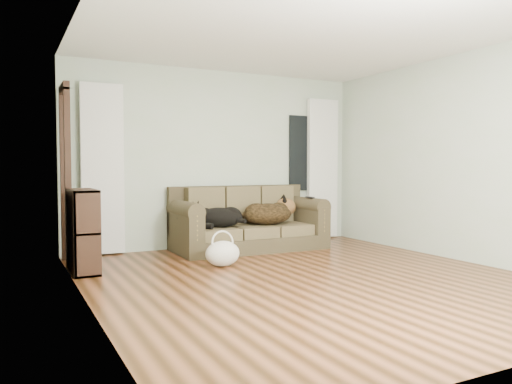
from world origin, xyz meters
name	(u,v)px	position (x,y,z in m)	size (l,w,h in m)	color
floor	(311,279)	(0.00, 0.00, 0.00)	(5.00, 5.00, 0.00)	#361E0B
ceiling	(312,29)	(0.00, 0.00, 2.60)	(5.00, 5.00, 0.00)	white
wall_back	(219,159)	(0.00, 2.50, 1.30)	(4.50, 0.04, 2.60)	#B8BFB6
wall_left	(86,152)	(-2.25, 0.00, 1.30)	(0.04, 5.00, 2.60)	#B8BFB6
wall_right	(463,157)	(2.25, 0.00, 1.30)	(0.04, 5.00, 2.60)	#B8BFB6
curtain_left	(103,169)	(-1.70, 2.42, 1.15)	(0.55, 0.08, 2.25)	white
curtain_right	(322,169)	(1.80, 2.42, 1.15)	(0.55, 0.08, 2.25)	white
window_pane	(303,153)	(1.45, 2.47, 1.40)	(0.50, 0.03, 1.20)	black
door_casing	(66,178)	(-2.20, 2.05, 1.05)	(0.07, 0.60, 2.10)	black
sofa	(250,218)	(0.25, 1.97, 0.45)	(2.14, 0.92, 0.88)	#372C19
dog_black_lab	(216,218)	(-0.27, 1.96, 0.48)	(0.66, 0.46, 0.28)	black
dog_shepherd	(269,215)	(0.55, 1.94, 0.49)	(0.77, 0.54, 0.34)	black
tv_remote	(310,197)	(1.17, 1.81, 0.73)	(0.06, 0.20, 0.02)	black
tote_bag	(223,253)	(-0.58, 1.02, 0.16)	(0.42, 0.32, 0.30)	silver
bookshelf	(83,227)	(-2.09, 1.46, 0.50)	(0.28, 0.74, 0.93)	black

